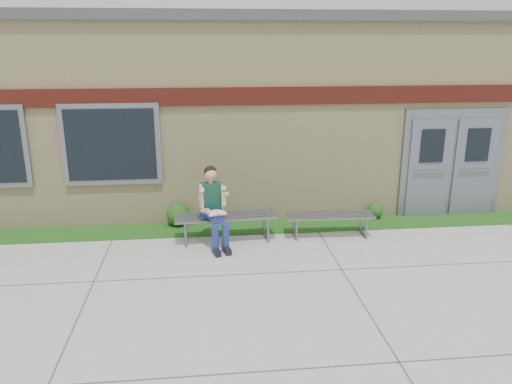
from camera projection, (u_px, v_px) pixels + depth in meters
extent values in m
plane|color=#9E9E99|center=(287.00, 287.00, 7.68)|extent=(80.00, 80.00, 0.00)
cube|color=#184512|center=(266.00, 227.00, 10.15)|extent=(16.00, 0.80, 0.02)
cube|color=beige|center=(250.00, 107.00, 12.80)|extent=(16.00, 6.00, 4.00)
cube|color=#3F3F42|center=(250.00, 21.00, 12.20)|extent=(16.20, 6.20, 0.20)
cube|color=maroon|center=(264.00, 96.00, 9.75)|extent=(16.00, 0.06, 0.35)
cube|color=slate|center=(111.00, 145.00, 9.69)|extent=(1.90, 0.08, 1.60)
cube|color=black|center=(111.00, 145.00, 9.65)|extent=(1.70, 0.04, 1.40)
cube|color=slate|center=(451.00, 163.00, 10.57)|extent=(2.20, 0.08, 2.30)
cube|color=slate|center=(429.00, 169.00, 10.50)|extent=(0.92, 0.06, 2.10)
cube|color=slate|center=(474.00, 168.00, 10.60)|extent=(0.92, 0.06, 2.10)
cube|color=slate|center=(226.00, 216.00, 9.35)|extent=(1.94, 0.64, 0.04)
cube|color=slate|center=(185.00, 231.00, 9.35)|extent=(0.08, 0.53, 0.44)
cube|color=slate|center=(266.00, 228.00, 9.51)|extent=(0.08, 0.53, 0.44)
cube|color=slate|center=(330.00, 215.00, 9.58)|extent=(1.69, 0.53, 0.03)
cube|color=slate|center=(295.00, 228.00, 9.57)|extent=(0.06, 0.47, 0.38)
cube|color=slate|center=(363.00, 225.00, 9.71)|extent=(0.06, 0.47, 0.38)
cube|color=navy|center=(211.00, 212.00, 9.25)|extent=(0.41, 0.33, 0.17)
cube|color=#0F382C|center=(211.00, 196.00, 9.13)|extent=(0.38, 0.28, 0.49)
sphere|color=tan|center=(211.00, 173.00, 9.00)|extent=(0.27, 0.27, 0.22)
sphere|color=black|center=(210.00, 172.00, 9.01)|extent=(0.28, 0.28, 0.23)
cylinder|color=navy|center=(210.00, 217.00, 8.96)|extent=(0.26, 0.47, 0.16)
cylinder|color=navy|center=(220.00, 216.00, 9.02)|extent=(0.26, 0.47, 0.16)
cylinder|color=navy|center=(215.00, 239.00, 8.83)|extent=(0.13, 0.13, 0.53)
cylinder|color=navy|center=(226.00, 238.00, 8.89)|extent=(0.13, 0.13, 0.53)
cube|color=black|center=(217.00, 252.00, 8.83)|extent=(0.17, 0.29, 0.11)
cube|color=black|center=(227.00, 250.00, 8.89)|extent=(0.17, 0.29, 0.11)
cylinder|color=tan|center=(201.00, 195.00, 8.99)|extent=(0.15, 0.25, 0.28)
cylinder|color=tan|center=(223.00, 192.00, 9.12)|extent=(0.15, 0.25, 0.28)
cube|color=white|center=(217.00, 213.00, 8.84)|extent=(0.37, 0.30, 0.02)
cube|color=#C4496F|center=(217.00, 213.00, 8.85)|extent=(0.38, 0.31, 0.01)
sphere|color=#93CB36|center=(227.00, 194.00, 8.99)|extent=(0.09, 0.09, 0.09)
sphere|color=#184512|center=(178.00, 215.00, 10.13)|extent=(0.46, 0.46, 0.46)
sphere|color=#184512|center=(375.00, 211.00, 10.58)|extent=(0.32, 0.32, 0.32)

